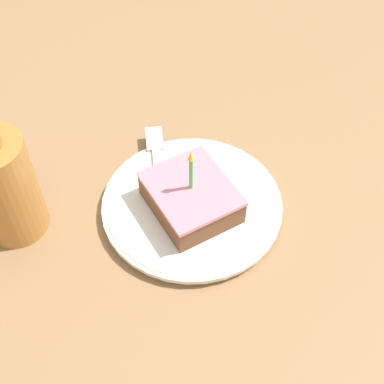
# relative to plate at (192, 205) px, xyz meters

# --- Properties ---
(ground_plane) EXTENTS (2.40, 2.40, 0.04)m
(ground_plane) POSITION_rel_plate_xyz_m (0.01, -0.03, -0.03)
(ground_plane) COLOR olive
(ground_plane) RESTS_ON ground
(plate) EXTENTS (0.24, 0.24, 0.02)m
(plate) POSITION_rel_plate_xyz_m (0.00, 0.00, 0.00)
(plate) COLOR white
(plate) RESTS_ON ground_plane
(cake_slice) EXTENTS (0.10, 0.11, 0.10)m
(cake_slice) POSITION_rel_plate_xyz_m (-0.01, -0.01, 0.03)
(cake_slice) COLOR brown
(cake_slice) RESTS_ON plate
(fork) EXTENTS (0.08, 0.16, 0.00)m
(fork) POSITION_rel_plate_xyz_m (-0.01, 0.08, 0.01)
(fork) COLOR silver
(fork) RESTS_ON plate
(bottle) EXTENTS (0.08, 0.08, 0.20)m
(bottle) POSITION_rel_plate_xyz_m (-0.21, 0.09, 0.07)
(bottle) COLOR #B27233
(bottle) RESTS_ON ground_plane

